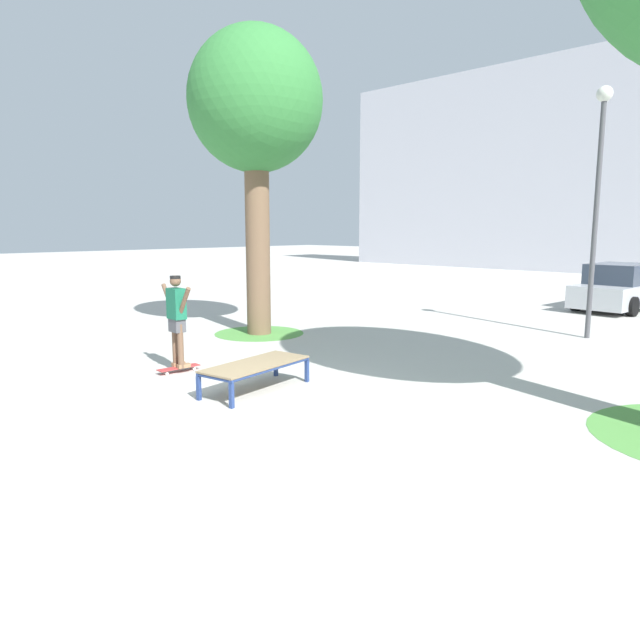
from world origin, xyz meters
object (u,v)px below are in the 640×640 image
object	(u,v)px
skate_box	(256,366)
skateboard	(179,368)
tree_near_left	(256,106)
light_post	(599,176)
skater	(177,315)
car_silver	(620,289)

from	to	relation	value
skate_box	skateboard	distance (m)	2.02
skate_box	skateboard	world-z (taller)	skate_box
skate_box	tree_near_left	world-z (taller)	tree_near_left
skateboard	light_post	xyz separation A→B (m)	(4.13, 8.78, 3.75)
skateboard	skater	distance (m)	0.99
skateboard	car_silver	world-z (taller)	car_silver
tree_near_left	skateboard	bearing A→B (deg)	-60.70
skateboard	tree_near_left	bearing A→B (deg)	119.30
tree_near_left	light_post	world-z (taller)	tree_near_left
skate_box	light_post	bearing A→B (deg)	75.92
tree_near_left	light_post	xyz separation A→B (m)	(6.15, 5.18, -1.67)
skater	light_post	distance (m)	10.08
skater	car_silver	size ratio (longest dim) A/B	0.39
skateboard	tree_near_left	xyz separation A→B (m)	(-2.02, 3.60, 5.42)
car_silver	tree_near_left	bearing A→B (deg)	-114.59
skate_box	car_silver	bearing A→B (deg)	85.87
skate_box	car_silver	distance (m)	14.45
skate_box	skater	distance (m)	2.10
skate_box	car_silver	xyz separation A→B (m)	(1.04, 14.41, 0.28)
skateboard	tree_near_left	size ratio (longest dim) A/B	0.11
skate_box	tree_near_left	distance (m)	7.30
skateboard	light_post	bearing A→B (deg)	64.80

